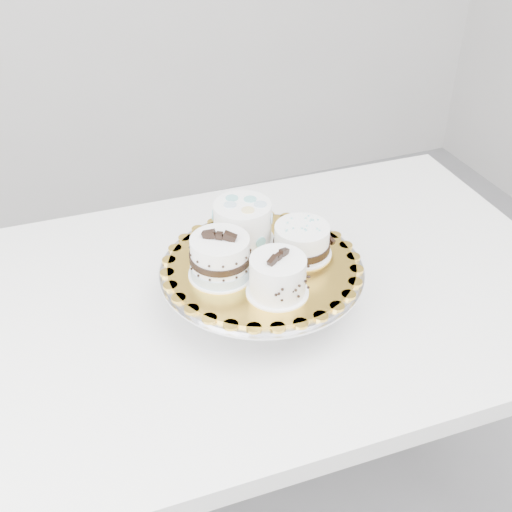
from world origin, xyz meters
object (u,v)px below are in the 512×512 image
object	(u,v)px
cake_board	(262,265)
cake_swirl	(278,277)
cake_dots	(243,222)
cake_stand	(262,280)
cake_ribbon	(302,241)
cake_banded	(220,258)
table	(272,319)

from	to	relation	value
cake_board	cake_swirl	xyz separation A→B (m)	(-0.01, -0.08, 0.03)
cake_dots	cake_swirl	bearing A→B (deg)	-79.03
cake_stand	cake_ribbon	bearing A→B (deg)	3.58
cake_stand	cake_banded	world-z (taller)	cake_banded
cake_swirl	cake_board	bearing A→B (deg)	55.74
table	cake_dots	size ratio (longest dim) A/B	9.43
cake_stand	cake_swirl	xyz separation A→B (m)	(-0.01, -0.08, 0.07)
table	cake_board	xyz separation A→B (m)	(-0.04, -0.05, 0.18)
cake_dots	cake_banded	bearing A→B (deg)	-119.07
cake_banded	cake_swirl	bearing A→B (deg)	-15.44
cake_banded	table	bearing A→B (deg)	57.28
cake_board	cake_ribbon	bearing A→B (deg)	3.58
table	cake_board	bearing A→B (deg)	-128.14
table	cake_banded	world-z (taller)	cake_banded
cake_stand	cake_board	size ratio (longest dim) A/B	1.09
cake_stand	cake_board	xyz separation A→B (m)	(0.00, 0.00, 0.03)
cake_swirl	cake_ribbon	xyz separation A→B (m)	(0.08, 0.09, -0.01)
table	cake_board	distance (m)	0.19
table	cake_ribbon	world-z (taller)	cake_ribbon
table	cake_banded	distance (m)	0.25
table	cake_swirl	distance (m)	0.26
cake_board	cake_swirl	world-z (taller)	cake_swirl
cake_stand	cake_dots	size ratio (longest dim) A/B	2.84
cake_swirl	cake_ribbon	world-z (taller)	cake_swirl
cake_dots	cake_ribbon	size ratio (longest dim) A/B	1.02
cake_swirl	cake_stand	bearing A→B (deg)	55.74
cake_ribbon	cake_stand	bearing A→B (deg)	163.71
cake_stand	cake_banded	xyz separation A→B (m)	(-0.08, -0.00, 0.07)
cake_board	cake_banded	size ratio (longest dim) A/B	2.40
cake_ribbon	cake_dots	bearing A→B (deg)	117.71
cake_stand	cake_swirl	bearing A→B (deg)	-93.67
cake_board	cake_ribbon	xyz separation A→B (m)	(0.08, 0.00, 0.03)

